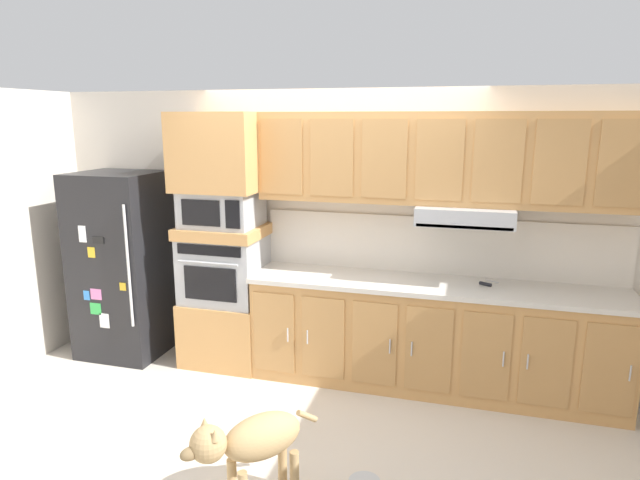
% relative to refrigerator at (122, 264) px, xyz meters
% --- Properties ---
extents(ground_plane, '(9.60, 9.60, 0.00)m').
position_rel_refrigerator_xyz_m(ground_plane, '(2.02, -0.68, -0.88)').
color(ground_plane, beige).
extents(back_kitchen_wall, '(6.20, 0.12, 2.50)m').
position_rel_refrigerator_xyz_m(back_kitchen_wall, '(2.02, 0.43, 0.37)').
color(back_kitchen_wall, beige).
rests_on(back_kitchen_wall, ground).
extents(refrigerator, '(0.76, 0.73, 1.76)m').
position_rel_refrigerator_xyz_m(refrigerator, '(0.00, 0.00, 0.00)').
color(refrigerator, black).
rests_on(refrigerator, ground).
extents(oven_base_cabinet, '(0.74, 0.62, 0.60)m').
position_rel_refrigerator_xyz_m(oven_base_cabinet, '(1.04, 0.07, -0.58)').
color(oven_base_cabinet, tan).
rests_on(oven_base_cabinet, ground).
extents(built_in_oven, '(0.70, 0.62, 0.60)m').
position_rel_refrigerator_xyz_m(built_in_oven, '(1.04, 0.07, 0.02)').
color(built_in_oven, '#A8AAAF').
rests_on(built_in_oven, oven_base_cabinet).
extents(appliance_mid_shelf, '(0.74, 0.62, 0.10)m').
position_rel_refrigerator_xyz_m(appliance_mid_shelf, '(1.04, 0.07, 0.37)').
color(appliance_mid_shelf, tan).
rests_on(appliance_mid_shelf, built_in_oven).
extents(microwave, '(0.64, 0.54, 0.32)m').
position_rel_refrigerator_xyz_m(microwave, '(1.04, 0.07, 0.58)').
color(microwave, '#A8AAAF').
rests_on(microwave, appliance_mid_shelf).
extents(appliance_upper_cabinet, '(0.74, 0.62, 0.68)m').
position_rel_refrigerator_xyz_m(appliance_upper_cabinet, '(1.04, 0.07, 1.08)').
color(appliance_upper_cabinet, tan).
rests_on(appliance_upper_cabinet, microwave).
extents(lower_cabinet_run, '(3.04, 0.63, 0.88)m').
position_rel_refrigerator_xyz_m(lower_cabinet_run, '(2.92, 0.07, -0.44)').
color(lower_cabinet_run, tan).
rests_on(lower_cabinet_run, ground).
extents(countertop_slab, '(3.08, 0.64, 0.04)m').
position_rel_refrigerator_xyz_m(countertop_slab, '(2.92, 0.07, 0.02)').
color(countertop_slab, beige).
rests_on(countertop_slab, lower_cabinet_run).
extents(backsplash_panel, '(3.08, 0.02, 0.50)m').
position_rel_refrigerator_xyz_m(backsplash_panel, '(2.92, 0.36, 0.29)').
color(backsplash_panel, silver).
rests_on(backsplash_panel, countertop_slab).
extents(upper_cabinet_with_hood, '(3.04, 0.48, 0.88)m').
position_rel_refrigerator_xyz_m(upper_cabinet_with_hood, '(2.94, 0.19, 1.02)').
color(upper_cabinet_with_hood, tan).
rests_on(upper_cabinet_with_hood, backsplash_panel).
extents(screwdriver, '(0.16, 0.16, 0.03)m').
position_rel_refrigerator_xyz_m(screwdriver, '(3.34, 0.12, 0.05)').
color(screwdriver, black).
rests_on(screwdriver, countertop_slab).
extents(dog, '(0.60, 0.71, 0.64)m').
position_rel_refrigerator_xyz_m(dog, '(2.06, -1.75, -0.44)').
color(dog, tan).
rests_on(dog, ground).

